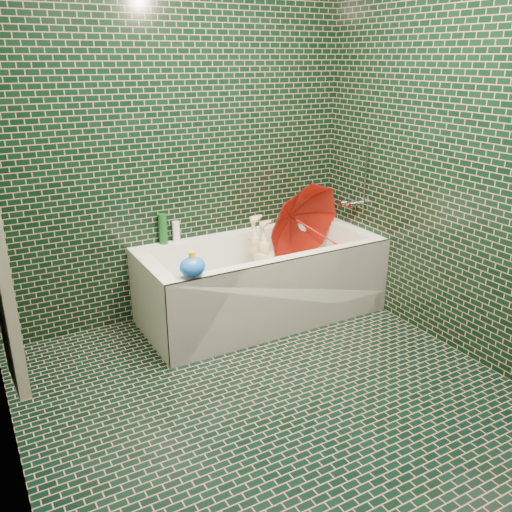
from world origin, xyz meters
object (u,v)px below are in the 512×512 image
bath_toy (193,267)px  umbrella (315,231)px  bathtub (262,289)px  rubber_duck (310,214)px  child (266,273)px

bath_toy → umbrella: bearing=17.5°
bathtub → bath_toy: 0.84m
bathtub → rubber_duck: (0.65, 0.36, 0.38)m
bath_toy → bathtub: bearing=25.9°
umbrella → rubber_duck: (0.19, 0.33, 0.02)m
rubber_duck → bath_toy: size_ratio=0.70×
child → umbrella: 0.48m
child → bath_toy: bath_toy is taller
umbrella → child: bearing=172.0°
bathtub → umbrella: 0.58m
umbrella → bath_toy: 1.17m
bathtub → rubber_duck: size_ratio=15.12×
bathtub → bath_toy: size_ratio=10.64×
bathtub → child: (0.05, 0.05, 0.10)m
bath_toy → rubber_duck: bearing=27.7°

